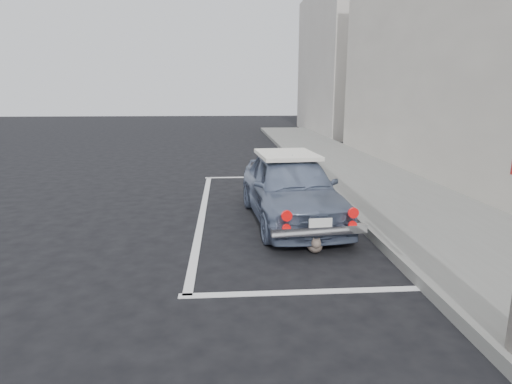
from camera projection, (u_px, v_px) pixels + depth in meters
ground at (262, 276)px, 5.39m from camera, size 80.00×80.00×0.00m
sidewalk at (433, 219)px, 7.55m from camera, size 2.80×40.00×0.15m
building_far at (343, 62)px, 24.38m from camera, size 3.50×10.00×8.00m
pline_rear at (309, 292)px, 4.94m from camera, size 3.00×0.12×0.01m
pline_front at (260, 177)px, 11.75m from camera, size 3.00×0.12×0.01m
pline_side at (203, 212)px, 8.25m from camera, size 0.12×7.00×0.01m
retro_coupe at (291, 187)px, 7.59m from camera, size 1.73×3.70×1.22m
cat at (315, 244)px, 6.16m from camera, size 0.26×0.52×0.28m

